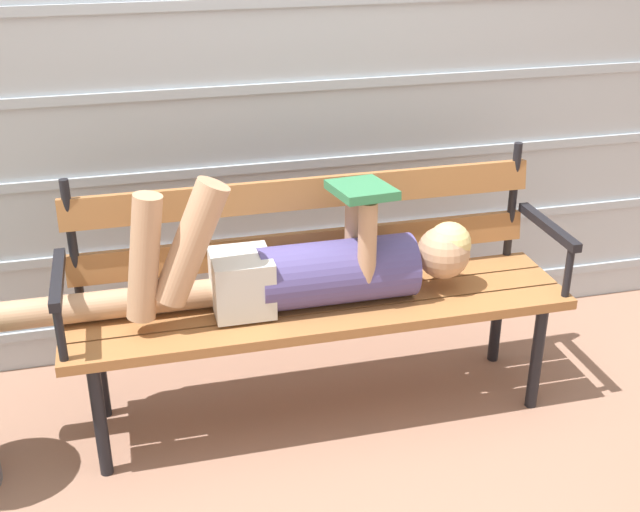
% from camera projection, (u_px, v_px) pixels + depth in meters
% --- Properties ---
extents(ground_plane, '(12.00, 12.00, 0.00)m').
position_uv_depth(ground_plane, '(326.00, 424.00, 2.95)').
color(ground_plane, '#936B56').
extents(house_siding, '(5.10, 0.08, 2.49)m').
position_uv_depth(house_siding, '(281.00, 44.00, 3.02)').
color(house_siding, '#B2BCC6').
rests_on(house_siding, ground).
extents(park_bench, '(1.77, 0.44, 0.92)m').
position_uv_depth(park_bench, '(315.00, 281.00, 2.88)').
color(park_bench, '#9E6638').
rests_on(park_bench, ground).
extents(reclining_person, '(1.70, 0.27, 0.52)m').
position_uv_depth(reclining_person, '(297.00, 268.00, 2.76)').
color(reclining_person, '#514784').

